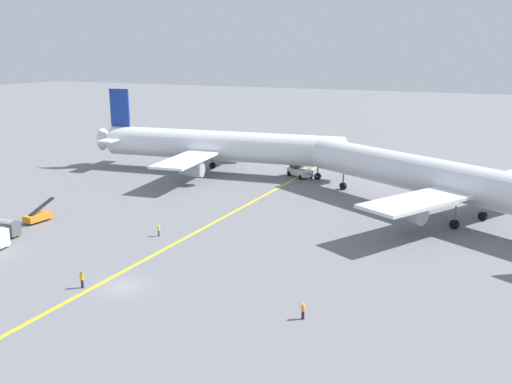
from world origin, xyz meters
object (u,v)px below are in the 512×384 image
Objects in this scene: airliner_at_gate_left at (220,146)px; gse_fuel_bowser_stubby at (2,227)px; ground_crew_marshaller_foreground at (82,280)px; ground_crew_ramp_agent_by_cones at (303,311)px; pushback_tug at (299,171)px; ground_crew_wing_walker_right at (159,230)px; gse_belt_loader_portside at (38,216)px; airliner_being_pushed at (452,182)px.

airliner_at_gate_left is 47.96m from gse_fuel_bowser_stubby.
ground_crew_marshaller_foreground is 1.12× the size of ground_crew_ramp_agent_by_cones.
pushback_tug is (15.87, 3.27, -4.22)m from airliner_at_gate_left.
pushback_tug is 55.57m from gse_fuel_bowser_stubby.
ground_crew_ramp_agent_by_cones is (25.63, -14.13, -0.01)m from ground_crew_wing_walker_right.
gse_belt_loader_portside reaches higher than gse_fuel_bowser_stubby.
ground_crew_ramp_agent_by_cones is (21.35, -55.85, -0.38)m from pushback_tug.
ground_crew_marshaller_foreground reaches higher than ground_crew_wing_walker_right.
ground_crew_ramp_agent_by_cones is at bearing 7.72° from ground_crew_marshaller_foreground.
gse_belt_loader_portside is at bearing -101.09° from airliner_at_gate_left.
ground_crew_marshaller_foreground is (13.91, -55.74, -4.50)m from airliner_at_gate_left.
pushback_tug is at bearing 65.33° from gse_fuel_bowser_stubby.
airliner_at_gate_left reaches higher than ground_crew_marshaller_foreground.
ground_crew_marshaller_foreground reaches higher than ground_crew_ramp_agent_by_cones.
gse_fuel_bowser_stubby is (-23.20, -50.50, 0.13)m from pushback_tug.
gse_fuel_bowser_stubby is at bearing -147.98° from airliner_being_pushed.
gse_fuel_bowser_stubby is at bearing -155.11° from ground_crew_wing_walker_right.
ground_crew_wing_walker_right is at bearing 97.66° from ground_crew_marshaller_foreground.
ground_crew_wing_walker_right is (-4.28, -41.72, -0.37)m from pushback_tug.
airliner_being_pushed is at bearing 52.60° from ground_crew_marshaller_foreground.
airliner_at_gate_left reaches higher than gse_fuel_bowser_stubby.
ground_crew_marshaller_foreground is at bearing -82.34° from ground_crew_wing_walker_right.
pushback_tug is 1.56× the size of gse_fuel_bowser_stubby.
gse_fuel_bowser_stubby reaches higher than ground_crew_wing_walker_right.
airliner_being_pushed is 34.87m from pushback_tug.
airliner_at_gate_left is 57.62m from ground_crew_marshaller_foreground.
ground_crew_marshaller_foreground is at bearing -35.10° from gse_belt_loader_portside.
ground_crew_ramp_agent_by_cones is at bearing -102.59° from airliner_being_pushed.
airliner_at_gate_left is at bearing 163.04° from airliner_being_pushed.
gse_fuel_bowser_stubby is 6.87m from gse_belt_loader_portside.
gse_belt_loader_portside is at bearing 144.90° from ground_crew_marshaller_foreground.
airliner_being_pushed is 10.63× the size of gse_fuel_bowser_stubby.
gse_belt_loader_portside is (-0.59, 6.83, -0.51)m from gse_fuel_bowser_stubby.
ground_crew_marshaller_foreground is 1.10× the size of ground_crew_wing_walker_right.
gse_fuel_bowser_stubby is 20.86m from ground_crew_wing_walker_right.
ground_crew_wing_walker_right reaches higher than ground_crew_ramp_agent_by_cones.
airliner_being_pushed is (45.84, -13.98, 0.24)m from airliner_at_gate_left.
airliner_at_gate_left is at bearing 78.91° from gse_belt_loader_portside.
airliner_being_pushed is 39.85m from ground_crew_ramp_agent_by_cones.
gse_fuel_bowser_stubby is at bearing -85.04° from gse_belt_loader_portside.
airliner_being_pushed is at bearing 35.54° from ground_crew_wing_walker_right.
gse_belt_loader_portside reaches higher than ground_crew_marshaller_foreground.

